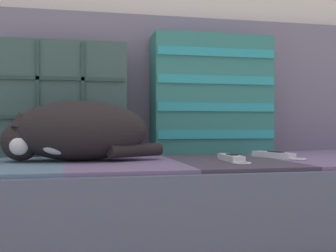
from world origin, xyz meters
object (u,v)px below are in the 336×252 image
object	(u,v)px
throw_pillow_striped	(211,95)
game_remote_near	(232,158)
sleeping_cat	(75,132)
couch	(168,220)
throw_pillow_quilted	(61,99)
game_remote_far	(275,155)

from	to	relation	value
throw_pillow_striped	game_remote_near	bearing A→B (deg)	-98.78
sleeping_cat	game_remote_near	size ratio (longest dim) A/B	2.33
throw_pillow_striped	sleeping_cat	bearing A→B (deg)	-153.46
couch	throw_pillow_striped	distance (m)	0.49
couch	game_remote_near	size ratio (longest dim) A/B	10.03
throw_pillow_quilted	sleeping_cat	world-z (taller)	throw_pillow_quilted
throw_pillow_striped	sleeping_cat	size ratio (longest dim) A/B	0.95
couch	game_remote_far	bearing A→B (deg)	-13.62
throw_pillow_striped	game_remote_far	world-z (taller)	throw_pillow_striped
throw_pillow_quilted	game_remote_far	world-z (taller)	throw_pillow_quilted
throw_pillow_quilted	game_remote_far	xyz separation A→B (m)	(0.66, -0.26, -0.18)
couch	game_remote_far	distance (m)	0.39
game_remote_far	game_remote_near	bearing A→B (deg)	-154.04
throw_pillow_striped	game_remote_far	xyz separation A→B (m)	(0.12, -0.26, -0.21)
couch	game_remote_far	world-z (taller)	game_remote_far
couch	game_remote_near	xyz separation A→B (m)	(0.15, -0.16, 0.20)
throw_pillow_quilted	throw_pillow_striped	bearing A→B (deg)	-0.05
couch	sleeping_cat	bearing A→B (deg)	-167.67
couch	throw_pillow_quilted	size ratio (longest dim) A/B	4.55
sleeping_cat	game_remote_near	bearing A→B (deg)	-13.20
game_remote_near	sleeping_cat	bearing A→B (deg)	166.80
sleeping_cat	game_remote_far	xyz separation A→B (m)	(0.61, -0.02, -0.07)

